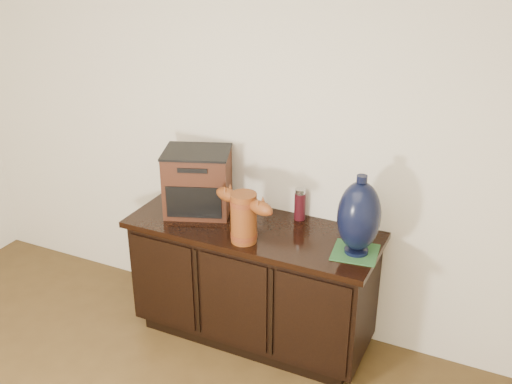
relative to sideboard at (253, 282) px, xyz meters
The scene contains 6 objects.
sideboard is the anchor object (origin of this frame).
terracotta_vessel 0.55m from the sideboard, 81.07° to the right, with size 0.40×0.18×0.28m.
tv_radio 0.68m from the sideboard, behind, with size 0.47×0.42×0.38m.
green_mat 0.72m from the sideboard, ahead, with size 0.23×0.23×0.01m, color #295C2D.
lamp_base 0.85m from the sideboard, ahead, with size 0.25×0.25×0.44m.
spray_can 0.55m from the sideboard, 46.18° to the left, with size 0.07×0.07×0.19m.
Camera 1 is at (1.31, -0.49, 2.36)m, focal length 42.00 mm.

